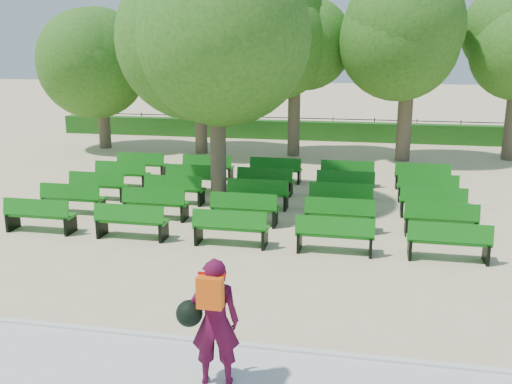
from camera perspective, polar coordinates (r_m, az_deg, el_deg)
ground at (r=14.78m, az=-0.13°, el=-3.15°), size 120.00×120.00×0.00m
paving at (r=8.27m, az=-10.97°, el=-18.14°), size 30.00×2.20×0.06m
curb at (r=9.18m, az=-8.20°, el=-14.36°), size 30.00×0.12×0.10m
hedge at (r=28.24m, az=5.59°, el=6.13°), size 26.00×0.70×0.90m
fence at (r=28.70m, az=5.65°, el=5.35°), size 26.00×0.10×1.02m
tree_line at (r=24.39m, az=4.58°, el=3.79°), size 21.80×6.80×7.04m
bench_array at (r=16.19m, az=0.11°, el=-1.26°), size 1.75×0.63×1.09m
tree_among at (r=15.94m, az=-3.96°, el=13.04°), size 4.52×4.52×6.14m
person at (r=7.65m, az=-4.34°, el=-12.65°), size 0.86×0.55×1.76m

